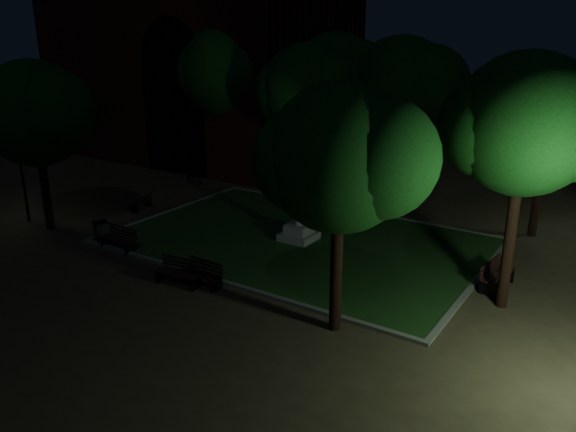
{
  "coord_description": "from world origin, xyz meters",
  "views": [
    {
      "loc": [
        12.1,
        -17.19,
        8.65
      ],
      "look_at": [
        0.1,
        1.0,
        1.45
      ],
      "focal_mm": 35.0,
      "sensor_mm": 36.0,
      "label": 1
    }
  ],
  "objects_px": {
    "monument": "(299,220)",
    "bench_near_right": "(202,274)",
    "bench_left_side": "(141,203)",
    "bench_near_left": "(179,273)",
    "trash_bin": "(102,232)",
    "bicycle": "(192,177)",
    "bench_right_side": "(496,275)",
    "bench_far_side": "(403,200)",
    "bench_west_near": "(119,239)"
  },
  "relations": [
    {
      "from": "monument",
      "to": "bench_near_right",
      "type": "bearing_deg",
      "value": -95.52
    },
    {
      "from": "monument",
      "to": "bench_near_right",
      "type": "distance_m",
      "value": 5.63
    },
    {
      "from": "bench_left_side",
      "to": "monument",
      "type": "bearing_deg",
      "value": 79.13
    },
    {
      "from": "monument",
      "to": "bench_near_left",
      "type": "relative_size",
      "value": 1.79
    },
    {
      "from": "trash_bin",
      "to": "bicycle",
      "type": "xyz_separation_m",
      "value": [
        -3.58,
        9.52,
        -0.09
      ]
    },
    {
      "from": "bench_near_right",
      "to": "bench_right_side",
      "type": "height_order",
      "value": "bench_right_side"
    },
    {
      "from": "bench_right_side",
      "to": "bench_near_left",
      "type": "bearing_deg",
      "value": 128.6
    },
    {
      "from": "bench_near_left",
      "to": "trash_bin",
      "type": "xyz_separation_m",
      "value": [
        -5.63,
        1.18,
        0.05
      ]
    },
    {
      "from": "bench_near_right",
      "to": "bench_left_side",
      "type": "distance_m",
      "value": 9.89
    },
    {
      "from": "bench_far_side",
      "to": "bicycle",
      "type": "distance_m",
      "value": 12.58
    },
    {
      "from": "bench_near_left",
      "to": "bench_right_side",
      "type": "bearing_deg",
      "value": 24.12
    },
    {
      "from": "trash_bin",
      "to": "bench_near_right",
      "type": "bearing_deg",
      "value": -6.85
    },
    {
      "from": "monument",
      "to": "trash_bin",
      "type": "distance_m",
      "value": 8.43
    },
    {
      "from": "trash_bin",
      "to": "bench_right_side",
      "type": "bearing_deg",
      "value": 17.42
    },
    {
      "from": "bench_near_left",
      "to": "bicycle",
      "type": "height_order",
      "value": "bench_near_left"
    },
    {
      "from": "monument",
      "to": "bench_far_side",
      "type": "bearing_deg",
      "value": 75.19
    },
    {
      "from": "monument",
      "to": "bench_right_side",
      "type": "xyz_separation_m",
      "value": [
        8.25,
        -0.06,
        -0.49
      ]
    },
    {
      "from": "bench_near_right",
      "to": "trash_bin",
      "type": "xyz_separation_m",
      "value": [
        -6.36,
        0.76,
        0.07
      ]
    },
    {
      "from": "monument",
      "to": "bicycle",
      "type": "height_order",
      "value": "monument"
    },
    {
      "from": "bench_right_side",
      "to": "bicycle",
      "type": "bearing_deg",
      "value": 82.41
    },
    {
      "from": "bench_left_side",
      "to": "bench_right_side",
      "type": "distance_m",
      "value": 17.34
    },
    {
      "from": "bicycle",
      "to": "bench_near_left",
      "type": "bearing_deg",
      "value": -132.49
    },
    {
      "from": "monument",
      "to": "bench_near_right",
      "type": "xyz_separation_m",
      "value": [
        -0.54,
        -5.58,
        -0.53
      ]
    },
    {
      "from": "bench_right_side",
      "to": "bench_far_side",
      "type": "height_order",
      "value": "bench_right_side"
    },
    {
      "from": "bench_near_left",
      "to": "trash_bin",
      "type": "bearing_deg",
      "value": 160.37
    },
    {
      "from": "bench_near_right",
      "to": "bicycle",
      "type": "relative_size",
      "value": 1.06
    },
    {
      "from": "monument",
      "to": "bench_west_near",
      "type": "bearing_deg",
      "value": -139.45
    },
    {
      "from": "bench_left_side",
      "to": "bicycle",
      "type": "xyz_separation_m",
      "value": [
        -1.41,
        5.3,
        0.04
      ]
    },
    {
      "from": "monument",
      "to": "bicycle",
      "type": "bearing_deg",
      "value": 155.83
    },
    {
      "from": "bicycle",
      "to": "bench_west_near",
      "type": "bearing_deg",
      "value": -146.74
    },
    {
      "from": "bench_near_right",
      "to": "trash_bin",
      "type": "bearing_deg",
      "value": 175.22
    },
    {
      "from": "bench_west_near",
      "to": "bicycle",
      "type": "height_order",
      "value": "bench_west_near"
    },
    {
      "from": "monument",
      "to": "bench_far_side",
      "type": "relative_size",
      "value": 1.94
    },
    {
      "from": "bench_near_right",
      "to": "bench_right_side",
      "type": "relative_size",
      "value": 0.89
    },
    {
      "from": "bench_near_right",
      "to": "bench_far_side",
      "type": "relative_size",
      "value": 1.0
    },
    {
      "from": "bench_west_near",
      "to": "bicycle",
      "type": "xyz_separation_m",
      "value": [
        -4.77,
        9.59,
        -0.04
      ]
    },
    {
      "from": "monument",
      "to": "bench_left_side",
      "type": "distance_m",
      "value": 9.11
    },
    {
      "from": "bench_near_right",
      "to": "bench_right_side",
      "type": "distance_m",
      "value": 10.38
    },
    {
      "from": "bench_west_near",
      "to": "bench_left_side",
      "type": "height_order",
      "value": "bench_west_near"
    },
    {
      "from": "bench_far_side",
      "to": "bench_right_side",
      "type": "bearing_deg",
      "value": 139.38
    },
    {
      "from": "bench_left_side",
      "to": "bench_right_side",
      "type": "xyz_separation_m",
      "value": [
        17.33,
        0.53,
        0.1
      ]
    },
    {
      "from": "bench_near_left",
      "to": "bench_far_side",
      "type": "relative_size",
      "value": 1.09
    },
    {
      "from": "bench_west_near",
      "to": "trash_bin",
      "type": "relative_size",
      "value": 1.8
    },
    {
      "from": "bench_left_side",
      "to": "bicycle",
      "type": "height_order",
      "value": "bicycle"
    },
    {
      "from": "monument",
      "to": "bench_west_near",
      "type": "height_order",
      "value": "monument"
    },
    {
      "from": "bench_left_side",
      "to": "bicycle",
      "type": "relative_size",
      "value": 0.96
    },
    {
      "from": "bench_right_side",
      "to": "bicycle",
      "type": "xyz_separation_m",
      "value": [
        -18.73,
        4.76,
        -0.06
      ]
    },
    {
      "from": "bench_right_side",
      "to": "bench_far_side",
      "type": "bearing_deg",
      "value": 48.5
    },
    {
      "from": "bench_near_left",
      "to": "bench_west_near",
      "type": "distance_m",
      "value": 4.57
    },
    {
      "from": "bicycle",
      "to": "bench_near_right",
      "type": "bearing_deg",
      "value": -129.18
    }
  ]
}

